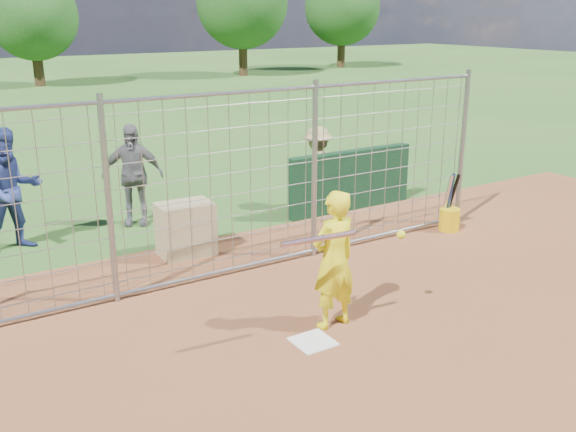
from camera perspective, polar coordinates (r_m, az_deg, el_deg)
ground at (r=7.38m, az=1.34°, el=-10.54°), size 100.00×100.00×0.00m
home_plate at (r=7.23m, az=2.23°, el=-11.10°), size 0.43×0.43×0.02m
dugout_wall at (r=11.79m, az=5.58°, el=3.18°), size 2.60×0.20×1.10m
batter at (r=7.27m, az=4.10°, el=-3.94°), size 0.63×0.44×1.63m
bystander_a at (r=10.45m, az=-23.35°, el=2.12°), size 1.00×0.83×1.89m
bystander_b at (r=11.13m, az=-13.65°, el=3.58°), size 1.10×0.84×1.74m
bystander_c at (r=11.83m, az=2.62°, el=4.32°), size 1.06×0.74×1.51m
equipment_bin at (r=9.68m, az=-9.08°, el=-1.14°), size 0.82×0.59×0.80m
equipment_in_play at (r=6.84m, az=4.65°, el=-1.92°), size 1.64×0.15×0.26m
bucket_with_bats at (r=10.99m, az=14.15°, el=-0.03°), size 0.34×0.35×0.98m
backstop_fence at (r=8.54m, az=-5.99°, el=2.45°), size 9.08×0.08×2.60m
tree_line at (r=34.21m, az=-21.68°, el=16.92°), size 44.66×6.72×6.48m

